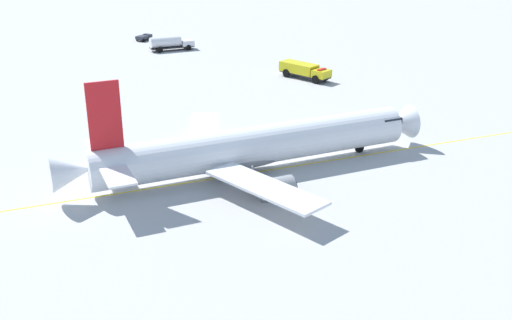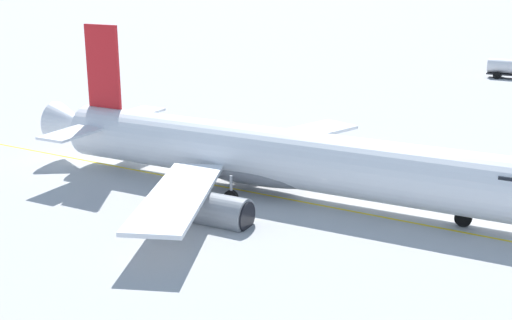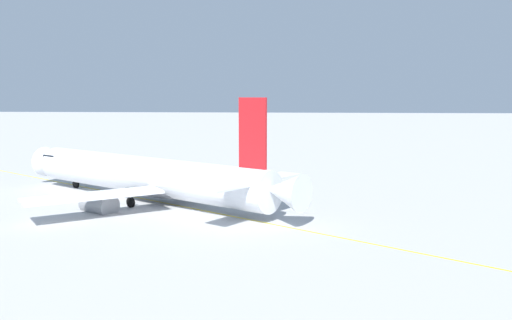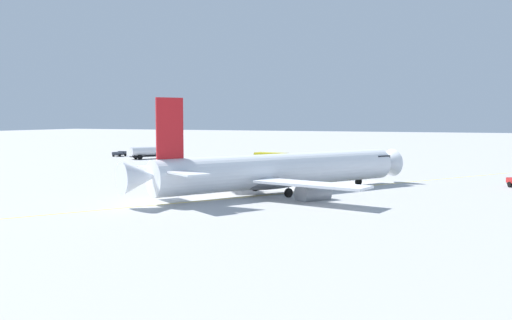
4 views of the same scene
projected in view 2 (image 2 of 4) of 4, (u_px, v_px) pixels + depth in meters
ground_plane at (335, 207)px, 46.10m from camera, size 600.00×600.00×0.00m
airliner_main at (270, 158)px, 48.19m from camera, size 27.39×37.00×12.12m
baggage_truck_truck at (510, 63)px, 109.08m from camera, size 2.21×3.56×1.22m
taxiway_centreline at (198, 182)px, 51.54m from camera, size 83.27×118.30×0.01m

